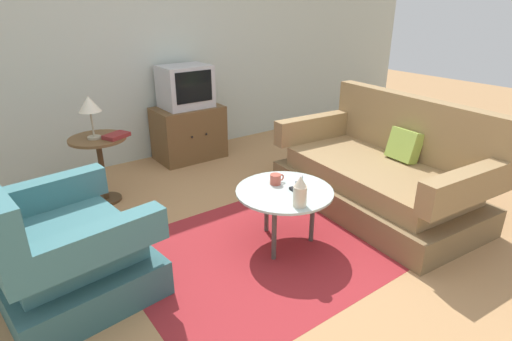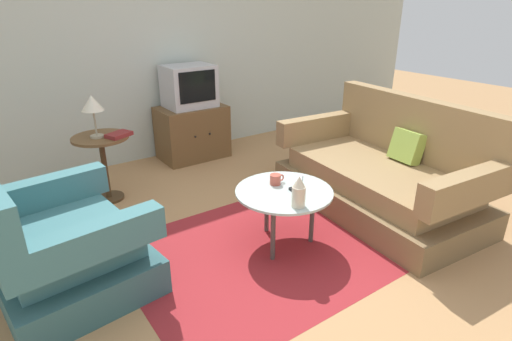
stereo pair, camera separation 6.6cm
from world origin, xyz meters
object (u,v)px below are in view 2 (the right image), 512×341
Objects in this scene: armchair at (60,249)px; coffee_table at (284,196)px; vase at (299,192)px; tv_remote_silver at (299,179)px; side_table at (103,155)px; mug at (276,179)px; tv_stand at (192,132)px; couch at (383,176)px; table_lamp at (92,105)px; book at (119,135)px; television at (189,86)px; tv_remote_dark at (296,192)px.

armchair is 1.55m from coffee_table.
tv_remote_silver is at bearing 48.71° from vase.
side_table reaches higher than tv_remote_silver.
tv_stand is at bearing 81.63° from mug.
couch is 0.93m from tv_remote_silver.
armchair is 1.55m from mug.
table_lamp reaches higher than tv_remote_silver.
book is (0.14, -0.11, 0.19)m from side_table.
tv_stand is at bearing 127.23° from armchair.
coffee_table is at bearing -60.70° from side_table.
coffee_table is 0.15m from mug.
couch is (2.62, -0.42, 0.01)m from armchair.
television is at bearing 8.80° from book.
table_lamp is at bearing 57.15° from couch.
mug is (0.92, -1.42, -0.42)m from table_lamp.
table_lamp is 2.59× the size of tv_remote_silver.
table_lamp is 1.70× the size of vase.
television is (1.18, 0.57, 0.40)m from side_table.
armchair is 2.87× the size of table_lamp.
table_lamp is at bearing 127.69° from book.
tv_remote_silver is 1.68m from book.
mug is 0.20m from tv_remote_silver.
book reaches higher than tv_remote_dark.
tv_remote_dark is at bearing 66.22° from armchair.
armchair is 1.75m from tv_remote_silver.
side_table reaches higher than coffee_table.
television reaches higher than book.
coffee_table is 1.92× the size of table_lamp.
mug is at bearing -98.32° from television.
television is at bearing 81.75° from coffee_table.
side_table is 2.81× the size of vase.
tv_remote_dark is at bearing -87.37° from book.
table_lamp is 1.74m from mug.
couch is 15.17× the size of mug.
armchair is at bearing -118.19° from side_table.
table_lamp is 2.54× the size of tv_remote_dark.
couch is 13.03× the size of tv_remote_silver.
tv_remote_dark is at bearing -96.85° from television.
tv_remote_dark is at bearing -59.82° from table_lamp.
side_table is (-0.88, 1.56, 0.04)m from coffee_table.
armchair is at bearing 85.71° from couch.
mug is at bearing 15.31° from tv_remote_dark.
coffee_table is at bearing -59.63° from table_lamp.
mug is at bearing 73.39° from armchair.
tv_stand is 5.16× the size of tv_remote_dark.
tv_remote_dark is (0.92, -1.65, 0.02)m from side_table.
mug is (-1.11, 0.15, 0.19)m from couch.
tv_remote_dark is at bearing 53.65° from vase.
armchair is 2.00× the size of television.
book is (-0.95, 1.37, 0.18)m from tv_remote_silver.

